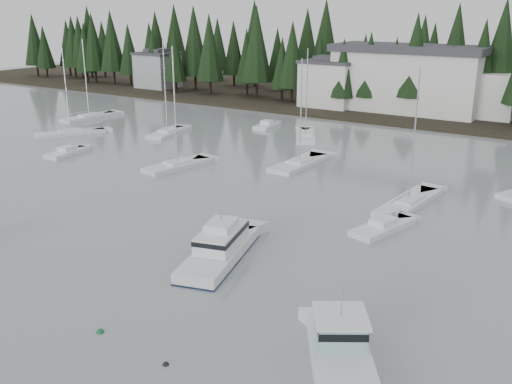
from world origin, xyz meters
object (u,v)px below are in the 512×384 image
harbor_inn (420,80)px  sailboat_10 (177,166)px  sailboat_5 (300,165)px  sailboat_8 (167,134)px  house_far_west (158,69)px  lobster_boat_teal (342,361)px  house_west (329,83)px  sailboat_11 (71,134)px  runabout_0 (67,153)px  cabin_cruiser_center (220,250)px  runabout_1 (383,228)px  runabout_3 (267,126)px  sailboat_1 (305,137)px  sailboat_2 (408,204)px  sailboat_7 (89,118)px

harbor_inn → sailboat_10: (-12.54, -47.57, -5.69)m
sailboat_5 → sailboat_8: bearing=81.5°
sailboat_10 → house_far_west: bearing=53.8°
lobster_boat_teal → sailboat_8: bearing=17.8°
harbor_inn → sailboat_10: bearing=-104.8°
house_west → sailboat_8: sailboat_8 is taller
sailboat_11 → runabout_0: 11.77m
house_west → cabin_cruiser_center: 65.07m
sailboat_8 → runabout_1: 43.25m
sailboat_8 → runabout_1: (39.24, -18.20, 0.04)m
house_far_west → cabin_cruiser_center: (63.13, -63.41, -3.77)m
cabin_cruiser_center → lobster_boat_teal: 15.24m
house_far_west → lobster_boat_teal: size_ratio=0.96×
cabin_cruiser_center → house_far_west: bearing=29.7°
harbor_inn → runabout_3: 28.41m
harbor_inn → cabin_cruiser_center: (6.09, -64.75, -5.14)m
sailboat_1 → sailboat_11: bearing=90.8°
sailboat_1 → runabout_1: sailboat_1 is taller
harbor_inn → sailboat_8: sailboat_8 is taller
cabin_cruiser_center → sailboat_11: sailboat_11 is taller
house_west → runabout_1: bearing=-59.7°
sailboat_1 → sailboat_11: (-29.04, -16.56, 0.01)m
harbor_inn → sailboat_5: 39.70m
lobster_boat_teal → sailboat_2: sailboat_2 is taller
cabin_cruiser_center → sailboat_2: size_ratio=0.79×
sailboat_2 → runabout_1: bearing=-172.6°
sailboat_2 → sailboat_8: sailboat_8 is taller
sailboat_10 → runabout_1: bearing=-91.9°
harbor_inn → runabout_0: size_ratio=4.84×
lobster_boat_teal → runabout_0: (-47.09, 21.94, -0.43)m
runabout_3 → sailboat_7: bearing=102.1°
house_west → sailboat_10: size_ratio=0.68×
house_far_west → cabin_cruiser_center: 89.56m
sailboat_7 → sailboat_8: sailboat_8 is taller
sailboat_2 → runabout_0: sailboat_2 is taller
harbor_inn → cabin_cruiser_center: bearing=-84.6°
sailboat_2 → sailboat_7: bearing=82.4°
sailboat_1 → sailboat_7: bearing=71.5°
house_far_west → sailboat_1: sailboat_1 is taller
lobster_boat_teal → sailboat_2: size_ratio=0.68×
cabin_cruiser_center → runabout_3: 47.27m
house_far_west → sailboat_8: size_ratio=0.61×
sailboat_1 → runabout_1: bearing=-170.2°
sailboat_1 → sailboat_8: size_ratio=0.91×
harbor_inn → runabout_1: (14.10, -53.12, -5.64)m
sailboat_1 → sailboat_2: size_ratio=0.98×
harbor_inn → runabout_1: harbor_inn is taller
sailboat_2 → runabout_3: (-29.70, 23.09, 0.06)m
sailboat_2 → runabout_1: sailboat_2 is taller
lobster_boat_teal → sailboat_5: size_ratio=0.70×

